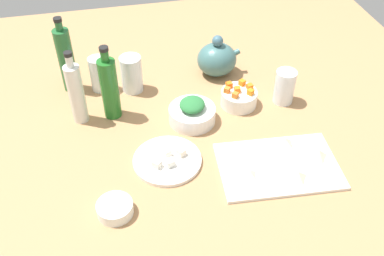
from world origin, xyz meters
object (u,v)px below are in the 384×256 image
(bottle_1, at_px, (66,59))
(drinking_glass_1, at_px, (132,74))
(bowl_greens, at_px, (192,115))
(drinking_glass_2, at_px, (285,87))
(bottle_0, at_px, (110,88))
(bowl_small_side, at_px, (115,209))
(drinking_glass_0, at_px, (99,74))
(bowl_carrots, at_px, (239,98))
(bottle_2, at_px, (76,93))
(teapot, at_px, (217,59))
(cutting_board, at_px, (278,166))
(plate_tofu, at_px, (167,160))

(bottle_1, xyz_separation_m, drinking_glass_1, (0.21, -0.05, -0.05))
(bowl_greens, bearing_deg, bottle_1, 144.86)
(bottle_1, relative_size, drinking_glass_1, 2.08)
(bottle_1, height_order, drinking_glass_2, bottle_1)
(bottle_0, bearing_deg, bowl_small_side, -94.05)
(drinking_glass_0, xyz_separation_m, drinking_glass_1, (0.11, -0.03, 0.00))
(bowl_carrots, distance_m, bottle_2, 0.53)
(bottle_1, distance_m, drinking_glass_2, 0.74)
(bottle_1, bearing_deg, drinking_glass_1, -14.45)
(bowl_greens, relative_size, teapot, 0.94)
(bowl_carrots, xyz_separation_m, bottle_1, (-0.55, 0.21, 0.09))
(bottle_0, xyz_separation_m, drinking_glass_1, (0.08, 0.12, -0.04))
(bottle_2, relative_size, drinking_glass_2, 2.14)
(bowl_small_side, height_order, bottle_0, bottle_0)
(bowl_carrots, height_order, drinking_glass_2, drinking_glass_2)
(teapot, height_order, bottle_1, bottle_1)
(bottle_1, distance_m, bottle_2, 0.18)
(drinking_glass_1, bearing_deg, cutting_board, -51.93)
(bowl_small_side, bearing_deg, bowl_carrots, 39.57)
(bowl_small_side, height_order, bottle_2, bottle_2)
(plate_tofu, distance_m, bowl_greens, 0.20)
(cutting_board, distance_m, bowl_carrots, 0.31)
(cutting_board, height_order, bowl_small_side, bowl_small_side)
(bottle_2, distance_m, drinking_glass_2, 0.67)
(plate_tofu, relative_size, bottle_2, 0.79)
(bottle_0, relative_size, bottle_2, 1.01)
(bowl_small_side, relative_size, bottle_1, 0.35)
(bowl_greens, bearing_deg, teapot, 59.28)
(bottle_0, relative_size, drinking_glass_2, 2.16)
(teapot, distance_m, drinking_glass_1, 0.31)
(bottle_0, xyz_separation_m, bottle_2, (-0.10, -0.00, -0.00))
(bottle_2, bearing_deg, bowl_carrots, -3.80)
(bowl_small_side, relative_size, drinking_glass_2, 0.80)
(plate_tofu, xyz_separation_m, drinking_glass_0, (-0.17, 0.40, 0.06))
(bowl_greens, bearing_deg, bottle_2, 166.41)
(teapot, bearing_deg, bottle_0, -157.97)
(cutting_board, xyz_separation_m, drinking_glass_1, (-0.36, 0.46, 0.06))
(plate_tofu, bearing_deg, cutting_board, -16.15)
(drinking_glass_0, distance_m, drinking_glass_2, 0.63)
(plate_tofu, height_order, bottle_2, bottle_2)
(cutting_board, distance_m, drinking_glass_2, 0.32)
(bowl_greens, relative_size, drinking_glass_0, 1.19)
(cutting_board, xyz_separation_m, teapot, (-0.05, 0.50, 0.06))
(bowl_carrots, bearing_deg, bottle_0, 175.04)
(bowl_small_side, height_order, teapot, teapot)
(teapot, height_order, bottle_0, bottle_0)
(bowl_greens, xyz_separation_m, drinking_glass_0, (-0.28, 0.24, 0.04))
(bottle_2, height_order, drinking_glass_1, bottle_2)
(bowl_greens, height_order, bottle_2, bottle_2)
(bowl_small_side, relative_size, drinking_glass_0, 0.76)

